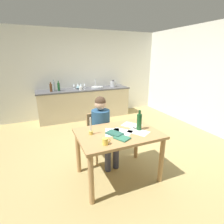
% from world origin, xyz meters
% --- Properties ---
extents(ground_plane, '(5.20, 5.20, 0.04)m').
position_xyz_m(ground_plane, '(0.00, 0.00, -0.02)').
color(ground_plane, tan).
extents(wall_back, '(5.20, 0.12, 2.60)m').
position_xyz_m(wall_back, '(0.00, 2.60, 1.30)').
color(wall_back, silver).
rests_on(wall_back, ground).
extents(wall_right, '(0.12, 5.20, 2.60)m').
position_xyz_m(wall_right, '(2.60, 0.00, 1.30)').
color(wall_right, silver).
rests_on(wall_right, ground).
extents(kitchen_counter, '(2.75, 0.64, 0.90)m').
position_xyz_m(kitchen_counter, '(0.00, 2.24, 0.45)').
color(kitchen_counter, beige).
rests_on(kitchen_counter, ground).
extents(dining_table, '(1.21, 0.84, 0.77)m').
position_xyz_m(dining_table, '(-0.27, -0.74, 0.65)').
color(dining_table, tan).
rests_on(dining_table, ground).
extents(chair_at_table, '(0.45, 0.45, 0.85)m').
position_xyz_m(chair_at_table, '(-0.35, -0.07, 0.47)').
color(chair_at_table, tan).
rests_on(chair_at_table, ground).
extents(person_seated, '(0.38, 0.62, 1.19)m').
position_xyz_m(person_seated, '(-0.33, -0.22, 0.68)').
color(person_seated, navy).
rests_on(person_seated, ground).
extents(coffee_mug, '(0.11, 0.07, 0.09)m').
position_xyz_m(coffee_mug, '(-0.59, -1.01, 0.81)').
color(coffee_mug, '#F2CC4C').
rests_on(coffee_mug, dining_table).
extents(candlestick, '(0.06, 0.06, 0.26)m').
position_xyz_m(candlestick, '(-0.67, -0.64, 0.84)').
color(candlestick, gold).
rests_on(candlestick, dining_table).
extents(book_magazine, '(0.23, 0.25, 0.02)m').
position_xyz_m(book_magazine, '(-0.32, -0.94, 0.77)').
color(book_magazine, '#337157').
rests_on(book_magazine, dining_table).
extents(book_cookery, '(0.24, 0.27, 0.03)m').
position_xyz_m(book_cookery, '(-0.36, -0.78, 0.78)').
color(book_cookery, '#285A4C').
rests_on(book_cookery, dining_table).
extents(paper_letter, '(0.34, 0.36, 0.00)m').
position_xyz_m(paper_letter, '(0.04, -0.57, 0.77)').
color(paper_letter, white).
rests_on(paper_letter, dining_table).
extents(paper_bill, '(0.33, 0.36, 0.00)m').
position_xyz_m(paper_bill, '(0.01, -0.84, 0.77)').
color(paper_bill, white).
rests_on(paper_bill, dining_table).
extents(paper_envelope, '(0.35, 0.36, 0.00)m').
position_xyz_m(paper_envelope, '(-0.22, -0.73, 0.77)').
color(paper_envelope, white).
rests_on(paper_envelope, dining_table).
extents(paper_receipt, '(0.31, 0.35, 0.00)m').
position_xyz_m(paper_receipt, '(-0.35, -0.70, 0.77)').
color(paper_receipt, white).
rests_on(paper_receipt, dining_table).
extents(wine_bottle_on_table, '(0.08, 0.08, 0.31)m').
position_xyz_m(wine_bottle_on_table, '(0.06, -0.77, 0.90)').
color(wine_bottle_on_table, '#194C23').
rests_on(wine_bottle_on_table, dining_table).
extents(sink_unit, '(0.36, 0.36, 0.24)m').
position_xyz_m(sink_unit, '(0.41, 2.24, 0.92)').
color(sink_unit, '#B2B7BC').
rests_on(sink_unit, kitchen_counter).
extents(bottle_oil, '(0.07, 0.07, 0.27)m').
position_xyz_m(bottle_oil, '(-0.95, 2.19, 1.01)').
color(bottle_oil, '#593319').
rests_on(bottle_oil, kitchen_counter).
extents(bottle_vinegar, '(0.07, 0.07, 0.31)m').
position_xyz_m(bottle_vinegar, '(-0.86, 2.27, 1.03)').
color(bottle_vinegar, '#8C999E').
rests_on(bottle_vinegar, kitchen_counter).
extents(bottle_wine_red, '(0.07, 0.07, 0.28)m').
position_xyz_m(bottle_wine_red, '(-0.74, 2.24, 1.02)').
color(bottle_wine_red, '#194C23').
rests_on(bottle_wine_red, kitchen_counter).
extents(mixing_bowl, '(0.18, 0.18, 0.08)m').
position_xyz_m(mixing_bowl, '(-0.14, 2.31, 0.94)').
color(mixing_bowl, '#668C99').
rests_on(mixing_bowl, kitchen_counter).
extents(stovetop_kettle, '(0.18, 0.18, 0.22)m').
position_xyz_m(stovetop_kettle, '(0.95, 2.24, 1.00)').
color(stovetop_kettle, '#B7BABF').
rests_on(stovetop_kettle, kitchen_counter).
extents(wine_glass_near_sink, '(0.07, 0.07, 0.15)m').
position_xyz_m(wine_glass_near_sink, '(0.05, 2.39, 1.01)').
color(wine_glass_near_sink, silver).
rests_on(wine_glass_near_sink, kitchen_counter).
extents(wine_glass_by_kettle, '(0.07, 0.07, 0.15)m').
position_xyz_m(wine_glass_by_kettle, '(-0.06, 2.39, 1.01)').
color(wine_glass_by_kettle, silver).
rests_on(wine_glass_by_kettle, kitchen_counter).
extents(wine_glass_back_left, '(0.07, 0.07, 0.15)m').
position_xyz_m(wine_glass_back_left, '(-0.16, 2.39, 1.01)').
color(wine_glass_back_left, silver).
rests_on(wine_glass_back_left, kitchen_counter).
extents(wine_glass_back_right, '(0.07, 0.07, 0.15)m').
position_xyz_m(wine_glass_back_right, '(-0.27, 2.39, 1.01)').
color(wine_glass_back_right, silver).
rests_on(wine_glass_back_right, kitchen_counter).
extents(teacup_on_counter, '(0.13, 0.09, 0.10)m').
position_xyz_m(teacup_on_counter, '(-0.14, 2.09, 0.95)').
color(teacup_on_counter, white).
rests_on(teacup_on_counter, kitchen_counter).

